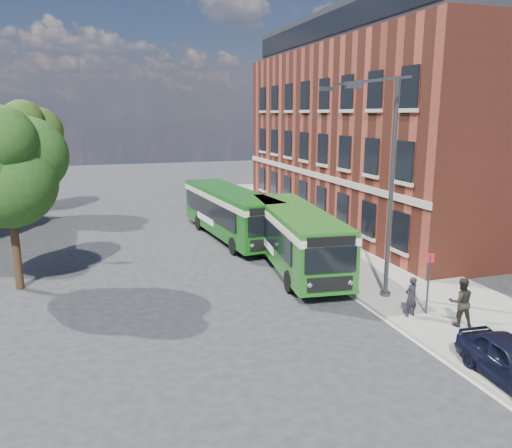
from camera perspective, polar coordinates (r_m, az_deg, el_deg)
name	(u,v)px	position (r m, az deg, el deg)	size (l,w,h in m)	color
ground	(253,296)	(21.47, -0.38, -8.24)	(120.00, 120.00, 0.00)	#262629
pavement	(321,238)	(31.05, 7.49, -1.63)	(6.00, 48.00, 0.15)	gray
kerb_line	(275,243)	(29.91, 2.20, -2.21)	(0.12, 48.00, 0.01)	beige
brick_office	(390,123)	(37.05, 15.09, 11.11)	(12.10, 26.00, 14.20)	maroon
street_lamp	(384,186)	(20.51, 14.37, 4.23)	(2.96, 2.38, 9.00)	#37393C
bus_stop_sign	(428,280)	(19.91, 19.11, -6.04)	(0.35, 0.08, 2.52)	#37393C
bus_front	(296,233)	(24.66, 4.61, -1.07)	(3.74, 10.42, 3.02)	#205F1A
bus_rear	(230,209)	(30.93, -3.02, 1.74)	(3.57, 11.50, 3.02)	#134E12
pedestrian_a	(411,297)	(19.67, 17.31, -7.93)	(0.57, 0.37, 1.55)	black
pedestrian_b	(461,302)	(19.40, 22.37, -8.24)	(0.88, 0.68, 1.80)	black
tree_left	(9,167)	(23.54, -26.42, 5.86)	(4.72, 4.49, 7.97)	#342013
tree_right	(27,138)	(41.07, -24.73, 8.92)	(5.09, 4.84, 8.60)	#342013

